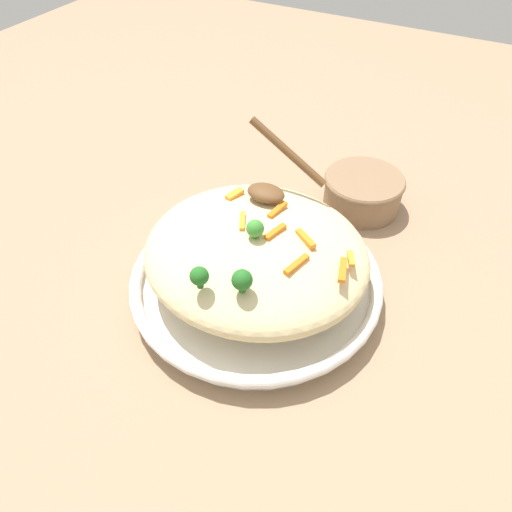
{
  "coord_description": "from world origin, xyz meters",
  "views": [
    {
      "loc": [
        0.23,
        -0.43,
        0.55
      ],
      "look_at": [
        0.0,
        0.0,
        0.07
      ],
      "focal_mm": 34.25,
      "sensor_mm": 36.0,
      "label": 1
    }
  ],
  "objects": [
    {
      "name": "ground_plane",
      "position": [
        0.0,
        0.0,
        0.0
      ],
      "size": [
        2.4,
        2.4,
        0.0
      ],
      "primitive_type": "plane",
      "color": "#9E7F60"
    },
    {
      "name": "serving_bowl",
      "position": [
        0.0,
        0.0,
        0.02
      ],
      "size": [
        0.37,
        0.37,
        0.04
      ],
      "color": "white",
      "rests_on": "ground_plane"
    },
    {
      "name": "pasta_mound",
      "position": [
        0.0,
        0.0,
        0.08
      ],
      "size": [
        0.32,
        0.29,
        0.08
      ],
      "primitive_type": "ellipsoid",
      "color": "beige",
      "rests_on": "serving_bowl"
    },
    {
      "name": "carrot_piece_0",
      "position": [
        0.03,
        0.01,
        0.12
      ],
      "size": [
        0.02,
        0.04,
        0.01
      ],
      "primitive_type": "cube",
      "rotation": [
        0.0,
        0.0,
        1.3
      ],
      "color": "orange",
      "rests_on": "pasta_mound"
    },
    {
      "name": "carrot_piece_1",
      "position": [
        0.01,
        0.05,
        0.12
      ],
      "size": [
        0.01,
        0.04,
        0.01
      ],
      "primitive_type": "cube",
      "rotation": [
        0.0,
        0.0,
        4.56
      ],
      "color": "orange",
      "rests_on": "pasta_mound"
    },
    {
      "name": "carrot_piece_2",
      "position": [
        0.07,
        -0.03,
        0.12
      ],
      "size": [
        0.02,
        0.04,
        0.01
      ],
      "primitive_type": "cube",
      "rotation": [
        0.0,
        0.0,
        4.45
      ],
      "color": "orange",
      "rests_on": "pasta_mound"
    },
    {
      "name": "carrot_piece_3",
      "position": [
        0.07,
        0.02,
        0.12
      ],
      "size": [
        0.04,
        0.03,
        0.01
      ],
      "primitive_type": "cube",
      "rotation": [
        0.0,
        0.0,
        5.71
      ],
      "color": "orange",
      "rests_on": "pasta_mound"
    },
    {
      "name": "carrot_piece_4",
      "position": [
        0.13,
        0.01,
        0.12
      ],
      "size": [
        0.02,
        0.03,
        0.01
      ],
      "primitive_type": "cube",
      "rotation": [
        0.0,
        0.0,
        2.04
      ],
      "color": "orange",
      "rests_on": "pasta_mound"
    },
    {
      "name": "carrot_piece_5",
      "position": [
        0.13,
        -0.01,
        0.12
      ],
      "size": [
        0.02,
        0.04,
        0.01
      ],
      "primitive_type": "cube",
      "rotation": [
        0.0,
        0.0,
        4.99
      ],
      "color": "orange",
      "rests_on": "pasta_mound"
    },
    {
      "name": "carrot_piece_6",
      "position": [
        -0.02,
        0.01,
        0.12
      ],
      "size": [
        0.02,
        0.03,
        0.01
      ],
      "primitive_type": "cube",
      "rotation": [
        0.0,
        0.0,
        2.05
      ],
      "color": "orange",
      "rests_on": "pasta_mound"
    },
    {
      "name": "carrot_piece_7",
      "position": [
        -0.07,
        0.06,
        0.12
      ],
      "size": [
        0.02,
        0.03,
        0.01
      ],
      "primitive_type": "cube",
      "rotation": [
        0.0,
        0.0,
        4.45
      ],
      "color": "orange",
      "rests_on": "pasta_mound"
    },
    {
      "name": "broccoli_floret_0",
      "position": [
        0.03,
        -0.1,
        0.13
      ],
      "size": [
        0.03,
        0.03,
        0.03
      ],
      "color": "#205B1C",
      "rests_on": "pasta_mound"
    },
    {
      "name": "broccoli_floret_1",
      "position": [
        -0.01,
        -0.11,
        0.13
      ],
      "size": [
        0.02,
        0.02,
        0.03
      ],
      "color": "#205B1C",
      "rests_on": "pasta_mound"
    },
    {
      "name": "broccoli_floret_2",
      "position": [
        0.01,
        -0.01,
        0.13
      ],
      "size": [
        0.02,
        0.02,
        0.03
      ],
      "color": "#377928",
      "rests_on": "pasta_mound"
    },
    {
      "name": "serving_spoon",
      "position": [
        -0.02,
        0.09,
        0.14
      ],
      "size": [
        0.13,
        0.09,
        0.08
      ],
      "color": "brown",
      "rests_on": "pasta_mound"
    },
    {
      "name": "companion_bowl",
      "position": [
        0.07,
        0.27,
        0.04
      ],
      "size": [
        0.14,
        0.14,
        0.06
      ],
      "color": "#8C6B4C",
      "rests_on": "ground_plane"
    }
  ]
}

